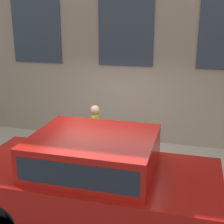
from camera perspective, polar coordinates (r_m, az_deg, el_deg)
name	(u,v)px	position (r m, az deg, el deg)	size (l,w,h in m)	color
ground_plane	(101,183)	(7.06, -1.98, -12.78)	(80.00, 80.00, 0.00)	#2D2D30
sidewalk	(114,158)	(8.01, 0.44, -8.39)	(2.30, 60.00, 0.13)	#A8A093
fire_hydrant	(129,149)	(7.25, 3.16, -6.78)	(0.32, 0.44, 0.87)	red
person	(95,128)	(7.37, -3.09, -3.00)	(0.34, 0.23, 1.41)	navy
parked_car_red_near	(94,174)	(5.55, -3.29, -11.31)	(1.96, 4.30, 1.60)	black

